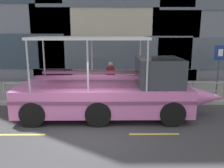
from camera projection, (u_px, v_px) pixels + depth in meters
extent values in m
plane|color=#3D3D3F|center=(88.00, 130.00, 8.90)|extent=(120.00, 120.00, 0.00)
cube|color=gray|center=(96.00, 91.00, 14.34)|extent=(32.00, 4.80, 0.18)
cube|color=#B2ADA3|center=(94.00, 103.00, 11.91)|extent=(32.00, 0.18, 0.18)
cube|color=#DBD64C|center=(20.00, 135.00, 8.48)|extent=(1.80, 0.12, 0.01)
cube|color=#DBD64C|center=(154.00, 134.00, 8.53)|extent=(1.80, 0.12, 0.01)
cube|color=#4C5660|center=(115.00, 53.00, 16.61)|extent=(10.71, 0.06, 2.31)
cylinder|color=#9EA0A8|center=(115.00, 83.00, 12.05)|extent=(11.21, 0.07, 0.07)
cylinder|color=#9EA0A8|center=(115.00, 91.00, 12.14)|extent=(11.21, 0.06, 0.06)
cylinder|color=#9EA0A8|center=(5.00, 92.00, 12.08)|extent=(0.09, 0.09, 0.84)
cylinder|color=#9EA0A8|center=(36.00, 91.00, 12.10)|extent=(0.09, 0.09, 0.84)
cylinder|color=#9EA0A8|center=(68.00, 91.00, 12.12)|extent=(0.09, 0.09, 0.84)
cylinder|color=#9EA0A8|center=(99.00, 91.00, 12.13)|extent=(0.09, 0.09, 0.84)
cylinder|color=#9EA0A8|center=(130.00, 91.00, 12.15)|extent=(0.09, 0.09, 0.84)
cylinder|color=#9EA0A8|center=(162.00, 91.00, 12.17)|extent=(0.09, 0.09, 0.84)
cylinder|color=#9EA0A8|center=(193.00, 91.00, 12.18)|extent=(0.09, 0.09, 0.84)
cylinder|color=#9EA0A8|center=(224.00, 91.00, 12.20)|extent=(0.09, 0.09, 0.84)
cylinder|color=#4C4F54|center=(218.00, 71.00, 12.52)|extent=(0.08, 0.08, 2.68)
cube|color=navy|center=(220.00, 53.00, 12.26)|extent=(0.60, 0.04, 0.76)
cube|color=white|center=(221.00, 53.00, 12.24)|extent=(0.24, 0.01, 0.36)
cube|color=pink|center=(103.00, 98.00, 10.18)|extent=(7.14, 2.49, 1.10)
cone|color=pink|center=(205.00, 97.00, 10.23)|extent=(1.61, 1.04, 1.04)
cylinder|color=pink|center=(20.00, 98.00, 10.15)|extent=(0.36, 1.04, 1.04)
cube|color=#783F64|center=(103.00, 103.00, 8.92)|extent=(7.14, 0.04, 0.12)
sphere|color=white|center=(215.00, 96.00, 10.22)|extent=(0.22, 0.22, 0.22)
cube|color=#33383D|center=(159.00, 72.00, 9.96)|extent=(1.79, 2.09, 1.14)
cube|color=silver|center=(90.00, 38.00, 9.63)|extent=(4.64, 2.29, 0.10)
cylinder|color=#B2B2B7|center=(140.00, 59.00, 10.94)|extent=(0.07, 0.07, 1.91)
cylinder|color=#B2B2B7|center=(147.00, 66.00, 8.80)|extent=(0.07, 0.07, 1.91)
cylinder|color=#B2B2B7|center=(92.00, 60.00, 10.92)|extent=(0.07, 0.07, 1.91)
cylinder|color=#B2B2B7|center=(88.00, 67.00, 8.78)|extent=(0.07, 0.07, 1.91)
cylinder|color=#B2B2B7|center=(44.00, 60.00, 10.90)|extent=(0.07, 0.07, 1.91)
cylinder|color=#B2B2B7|center=(28.00, 67.00, 8.76)|extent=(0.07, 0.07, 1.91)
cube|color=#783F64|center=(92.00, 72.00, 10.54)|extent=(4.27, 0.28, 0.12)
cube|color=#783F64|center=(89.00, 77.00, 9.38)|extent=(4.27, 0.28, 0.12)
cylinder|color=black|center=(160.00, 97.00, 11.40)|extent=(1.00, 0.28, 1.00)
cylinder|color=black|center=(172.00, 114.00, 9.16)|extent=(1.00, 0.28, 1.00)
cylinder|color=black|center=(100.00, 98.00, 11.37)|extent=(1.00, 0.28, 1.00)
cylinder|color=black|center=(98.00, 114.00, 9.14)|extent=(1.00, 0.28, 1.00)
cylinder|color=black|center=(48.00, 98.00, 11.35)|extent=(1.00, 0.28, 1.00)
cylinder|color=black|center=(33.00, 114.00, 9.11)|extent=(1.00, 0.28, 1.00)
cylinder|color=#1E2338|center=(170.00, 85.00, 13.52)|extent=(0.10, 0.10, 0.80)
cylinder|color=#1E2338|center=(170.00, 85.00, 13.67)|extent=(0.10, 0.10, 0.80)
cube|color=navy|center=(171.00, 73.00, 13.45)|extent=(0.26, 0.34, 0.57)
cylinder|color=navy|center=(171.00, 74.00, 13.27)|extent=(0.07, 0.07, 0.51)
cylinder|color=navy|center=(171.00, 73.00, 13.64)|extent=(0.07, 0.07, 0.51)
sphere|color=tan|center=(171.00, 66.00, 13.36)|extent=(0.22, 0.22, 0.22)
cylinder|color=black|center=(109.00, 85.00, 13.37)|extent=(0.11, 0.11, 0.87)
cylinder|color=black|center=(112.00, 85.00, 13.43)|extent=(0.11, 0.11, 0.87)
cube|color=maroon|center=(111.00, 72.00, 13.23)|extent=(0.37, 0.29, 0.62)
cylinder|color=maroon|center=(107.00, 73.00, 13.17)|extent=(0.08, 0.08, 0.56)
cylinder|color=maroon|center=(114.00, 73.00, 13.31)|extent=(0.08, 0.08, 0.56)
sphere|color=tan|center=(111.00, 64.00, 13.13)|extent=(0.24, 0.24, 0.24)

